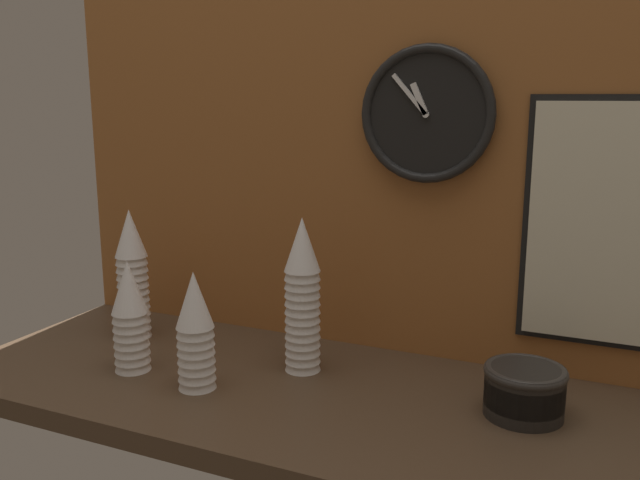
{
  "coord_description": "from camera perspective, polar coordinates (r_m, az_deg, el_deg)",
  "views": [
    {
      "loc": [
        43.81,
        -109.27,
        54.5
      ],
      "look_at": [
        -7.33,
        4.0,
        28.05
      ],
      "focal_mm": 38.0,
      "sensor_mm": 36.0,
      "label": 1
    }
  ],
  "objects": [
    {
      "name": "wall_tiled_back",
      "position": [
        1.43,
        6.54,
        11.13
      ],
      "size": [
        160.0,
        3.0,
        105.0
      ],
      "color": "#A3602D",
      "rests_on": "ground_plane"
    },
    {
      "name": "cup_stack_center",
      "position": [
        1.35,
        -1.49,
        -4.67
      ],
      "size": [
        7.24,
        7.24,
        31.52
      ],
      "color": "white",
      "rests_on": "ground_plane"
    },
    {
      "name": "ground_plane",
      "position": [
        1.31,
        2.27,
        -13.63
      ],
      "size": [
        160.0,
        56.0,
        4.0
      ],
      "primitive_type": "cube",
      "color": "#4C3826"
    },
    {
      "name": "cup_stack_left",
      "position": [
        1.41,
        -15.7,
        -6.17
      ],
      "size": [
        7.24,
        7.24,
        22.9
      ],
      "color": "white",
      "rests_on": "ground_plane"
    },
    {
      "name": "bowl_stack_right",
      "position": [
        1.25,
        16.84,
        -11.94
      ],
      "size": [
        14.27,
        14.27,
        8.92
      ],
      "color": "black",
      "rests_on": "ground_plane"
    },
    {
      "name": "cup_stack_center_left",
      "position": [
        1.3,
        -10.46,
        -7.51
      ],
      "size": [
        7.24,
        7.24,
        22.9
      ],
      "color": "white",
      "rests_on": "ground_plane"
    },
    {
      "name": "cup_stack_far_left",
      "position": [
        1.6,
        -15.53,
        -2.78
      ],
      "size": [
        7.24,
        7.24,
        29.79
      ],
      "color": "white",
      "rests_on": "ground_plane"
    },
    {
      "name": "wall_clock",
      "position": [
        1.38,
        9.0,
        10.42
      ],
      "size": [
        27.3,
        2.7,
        27.3
      ],
      "color": "black"
    }
  ]
}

